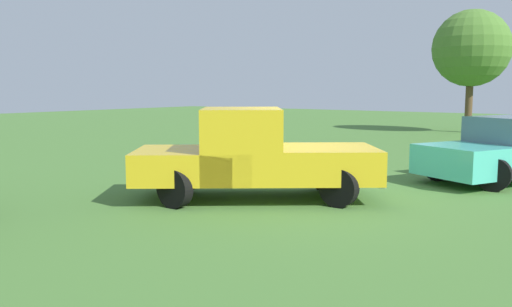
{
  "coord_description": "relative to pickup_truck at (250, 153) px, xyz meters",
  "views": [
    {
      "loc": [
        5.28,
        -9.3,
        2.16
      ],
      "look_at": [
        -0.74,
        -0.95,
        0.9
      ],
      "focal_mm": 37.27,
      "sensor_mm": 36.0,
      "label": 1
    }
  ],
  "objects": [
    {
      "name": "tree_side",
      "position": [
        -0.77,
        19.31,
        3.2
      ],
      "size": [
        3.75,
        3.75,
        6.0
      ],
      "color": "brown",
      "rests_on": "ground_plane"
    },
    {
      "name": "sedan_far",
      "position": [
        3.74,
        5.4,
        -0.2
      ],
      "size": [
        3.66,
        4.99,
        1.5
      ],
      "rotation": [
        0.0,
        0.0,
        4.26
      ],
      "color": "black",
      "rests_on": "ground_plane"
    },
    {
      "name": "ground_plane",
      "position": [
        0.84,
        1.03,
        -0.91
      ],
      "size": [
        80.0,
        80.0,
        0.0
      ],
      "primitive_type": "plane",
      "color": "#477533"
    },
    {
      "name": "pickup_truck",
      "position": [
        0.0,
        0.0,
        0.0
      ],
      "size": [
        4.85,
        4.3,
        1.78
      ],
      "rotation": [
        0.0,
        0.0,
        0.65
      ],
      "color": "black",
      "rests_on": "ground_plane"
    }
  ]
}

